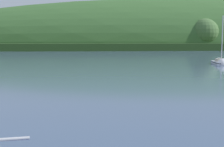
% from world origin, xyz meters
% --- Properties ---
extents(far_shoreline_hill, '(541.19, 89.83, 62.30)m').
position_xyz_m(far_shoreline_hill, '(82.63, 202.57, 0.12)').
color(far_shoreline_hill, '#27431B').
rests_on(far_shoreline_hill, ground).
extents(sailboat_near_mooring, '(3.86, 7.04, 10.69)m').
position_xyz_m(sailboat_near_mooring, '(25.04, 71.99, 0.19)').
color(sailboat_near_mooring, white).
rests_on(sailboat_near_mooring, ground).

